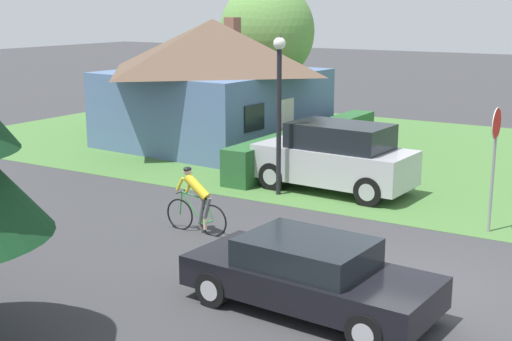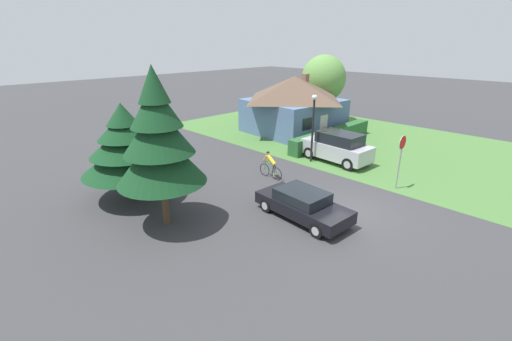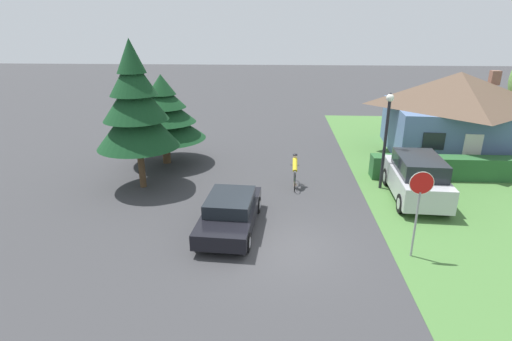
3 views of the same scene
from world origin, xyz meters
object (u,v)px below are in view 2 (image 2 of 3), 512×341
object	(u,v)px
cottage_house	(294,103)
parked_suv_right	(337,147)
sedan_left_lane	(303,204)
stop_sign	(401,151)
conifer_tall_far	(126,146)
deciduous_tree_right	(324,79)
cyclist	(271,166)
conifer_tall_near	(159,139)
street_lamp	(313,119)

from	to	relation	value
cottage_house	parked_suv_right	xyz separation A→B (m)	(-4.26, -7.23, -1.49)
sedan_left_lane	stop_sign	distance (m)	6.59
sedan_left_lane	conifer_tall_far	distance (m)	8.96
cottage_house	sedan_left_lane	xyz separation A→B (m)	(-12.02, -10.42, -1.82)
deciduous_tree_right	cottage_house	bearing A→B (deg)	-170.81
sedan_left_lane	deciduous_tree_right	world-z (taller)	deciduous_tree_right
cottage_house	stop_sign	xyz separation A→B (m)	(-5.80, -12.00, -0.35)
cyclist	conifer_tall_far	size ratio (longest dim) A/B	0.36
stop_sign	deciduous_tree_right	bearing A→B (deg)	-130.37
conifer_tall_near	stop_sign	bearing A→B (deg)	-26.75
sedan_left_lane	conifer_tall_near	bearing A→B (deg)	53.55
cyclist	conifer_tall_near	world-z (taller)	conifer_tall_near
cyclist	sedan_left_lane	bearing A→B (deg)	150.15
cottage_house	conifer_tall_far	size ratio (longest dim) A/B	1.66
conifer_tall_near	street_lamp	bearing A→B (deg)	2.54
cottage_house	street_lamp	size ratio (longest dim) A/B	1.80
deciduous_tree_right	street_lamp	bearing A→B (deg)	-147.81
conifer_tall_far	deciduous_tree_right	size ratio (longest dim) A/B	0.76
cottage_house	stop_sign	size ratio (longest dim) A/B	2.71
cyclist	street_lamp	size ratio (longest dim) A/B	0.39
conifer_tall_near	deciduous_tree_right	size ratio (longest dim) A/B	1.06
sedan_left_lane	stop_sign	bearing A→B (deg)	-100.80
conifer_tall_far	cyclist	bearing A→B (deg)	-24.32
cyclist	parked_suv_right	size ratio (longest dim) A/B	0.38
sedan_left_lane	conifer_tall_near	distance (m)	6.84
conifer_tall_near	conifer_tall_far	distance (m)	3.75
sedan_left_lane	street_lamp	world-z (taller)	street_lamp
conifer_tall_far	deciduous_tree_right	world-z (taller)	deciduous_tree_right
cyclist	street_lamp	xyz separation A→B (m)	(4.04, 0.09, 2.14)
conifer_tall_far	deciduous_tree_right	bearing A→B (deg)	9.87
stop_sign	conifer_tall_near	xyz separation A→B (m)	(-10.87, 5.48, 1.70)
street_lamp	cyclist	bearing A→B (deg)	-178.78
cyclist	conifer_tall_near	bearing A→B (deg)	93.94
cottage_house	cyclist	world-z (taller)	cottage_house
stop_sign	conifer_tall_far	world-z (taller)	conifer_tall_far
sedan_left_lane	conifer_tall_far	bearing A→B (deg)	34.44
conifer_tall_far	deciduous_tree_right	distance (m)	22.44
sedan_left_lane	conifer_tall_near	xyz separation A→B (m)	(-4.65, 3.89, 3.17)
cottage_house	conifer_tall_near	xyz separation A→B (m)	(-16.67, -6.53, 1.35)
stop_sign	sedan_left_lane	bearing A→B (deg)	-13.31
parked_suv_right	conifer_tall_near	xyz separation A→B (m)	(-12.41, 0.71, 2.84)
conifer_tall_far	conifer_tall_near	bearing A→B (deg)	-92.64
parked_suv_right	stop_sign	bearing A→B (deg)	165.23
stop_sign	cottage_house	bearing A→B (deg)	-114.80
cyclist	parked_suv_right	bearing A→B (deg)	-101.42
cottage_house	stop_sign	world-z (taller)	cottage_house
sedan_left_lane	parked_suv_right	world-z (taller)	parked_suv_right
cottage_house	sedan_left_lane	size ratio (longest dim) A/B	1.77
conifer_tall_near	parked_suv_right	bearing A→B (deg)	-3.25
sedan_left_lane	conifer_tall_far	world-z (taller)	conifer_tall_far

